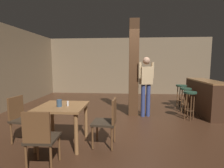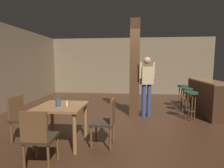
% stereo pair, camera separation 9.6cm
% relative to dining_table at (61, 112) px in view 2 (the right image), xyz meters
% --- Properties ---
extents(ground_plane, '(10.80, 10.80, 0.00)m').
position_rel_dining_table_xyz_m(ground_plane, '(1.28, 1.29, -0.61)').
color(ground_plane, '#382114').
extents(wall_back, '(8.00, 0.10, 2.80)m').
position_rel_dining_table_xyz_m(wall_back, '(1.28, 5.79, 0.79)').
color(wall_back, '#756047').
rests_on(wall_back, ground_plane).
extents(pillar, '(0.28, 0.28, 2.80)m').
position_rel_dining_table_xyz_m(pillar, '(1.42, 2.06, 0.79)').
color(pillar, '#422816').
rests_on(pillar, ground_plane).
extents(dining_table, '(0.87, 0.87, 0.75)m').
position_rel_dining_table_xyz_m(dining_table, '(0.00, 0.00, 0.00)').
color(dining_table, brown).
rests_on(dining_table, ground_plane).
extents(chair_east, '(0.45, 0.45, 0.89)m').
position_rel_dining_table_xyz_m(chair_east, '(0.87, -0.02, -0.11)').
color(chair_east, '#2D2319').
rests_on(chair_east, ground_plane).
extents(chair_south, '(0.44, 0.44, 0.89)m').
position_rel_dining_table_xyz_m(chair_south, '(-0.01, -0.84, -0.11)').
color(chair_south, '#2D2319').
rests_on(chair_south, ground_plane).
extents(chair_west, '(0.48, 0.48, 0.89)m').
position_rel_dining_table_xyz_m(chair_west, '(-0.84, 0.04, -0.11)').
color(chair_west, '#2D2319').
rests_on(chair_west, ground_plane).
extents(napkin_cup, '(0.09, 0.09, 0.13)m').
position_rel_dining_table_xyz_m(napkin_cup, '(-0.02, -0.08, 0.20)').
color(napkin_cup, '#33475B').
rests_on(napkin_cup, dining_table).
extents(salt_shaker, '(0.03, 0.03, 0.10)m').
position_rel_dining_table_xyz_m(salt_shaker, '(0.12, -0.02, 0.19)').
color(salt_shaker, silver).
rests_on(salt_shaker, dining_table).
extents(standing_person, '(0.47, 0.29, 1.72)m').
position_rel_dining_table_xyz_m(standing_person, '(1.77, 1.91, 0.39)').
color(standing_person, tan).
rests_on(standing_person, ground_plane).
extents(bar_counter, '(0.56, 1.98, 1.03)m').
position_rel_dining_table_xyz_m(bar_counter, '(3.58, 2.42, -0.09)').
color(bar_counter, brown).
rests_on(bar_counter, ground_plane).
extents(bar_stool_near, '(0.35, 0.35, 0.78)m').
position_rel_dining_table_xyz_m(bar_stool_near, '(2.94, 1.72, -0.03)').
color(bar_stool_near, '#1E3828').
rests_on(bar_stool_near, ground_plane).
extents(bar_stool_mid, '(0.33, 0.33, 0.78)m').
position_rel_dining_table_xyz_m(bar_stool_mid, '(3.06, 2.42, -0.04)').
color(bar_stool_mid, '#1E3828').
rests_on(bar_stool_mid, ground_plane).
extents(bar_stool_far, '(0.36, 0.36, 0.80)m').
position_rel_dining_table_xyz_m(bar_stool_far, '(3.10, 3.02, -0.01)').
color(bar_stool_far, '#1E3828').
rests_on(bar_stool_far, ground_plane).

